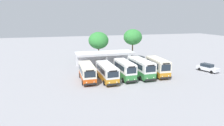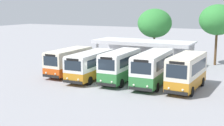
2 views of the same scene
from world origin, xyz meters
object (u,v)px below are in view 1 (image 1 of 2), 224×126
object	(u,v)px
city_bus_middle_cream	(125,69)
waiting_chair_middle_seat	(105,65)
city_bus_nearest_orange	(87,72)
waiting_chair_end_by_column	(100,65)
waiting_chair_second_from_end	(103,65)
parked_car_flank	(208,68)
city_bus_fifth_blue	(158,66)
city_bus_fourth_amber	(141,67)
city_bus_second_in_row	(107,72)

from	to	relation	value
city_bus_middle_cream	waiting_chair_middle_seat	xyz separation A→B (m)	(-1.37, 9.47, -1.30)
city_bus_nearest_orange	waiting_chair_end_by_column	size ratio (longest dim) A/B	8.13
waiting_chair_end_by_column	city_bus_middle_cream	bearing A→B (deg)	-73.79
waiting_chair_end_by_column	waiting_chair_second_from_end	bearing A→B (deg)	7.09
parked_car_flank	waiting_chair_end_by_column	xyz separation A→B (m)	(-21.31, 9.41, -0.31)
city_bus_middle_cream	waiting_chair_middle_seat	bearing A→B (deg)	98.23
city_bus_fifth_blue	parked_car_flank	size ratio (longest dim) A/B	1.47
city_bus_fourth_amber	city_bus_second_in_row	bearing A→B (deg)	-173.73
city_bus_nearest_orange	city_bus_middle_cream	size ratio (longest dim) A/B	1.02
city_bus_middle_cream	waiting_chair_second_from_end	world-z (taller)	city_bus_middle_cream
parked_car_flank	waiting_chair_end_by_column	bearing A→B (deg)	156.17
parked_car_flank	waiting_chair_middle_seat	distance (m)	22.07
city_bus_nearest_orange	waiting_chair_second_from_end	distance (m)	10.23
city_bus_middle_cream	waiting_chair_second_from_end	xyz separation A→B (m)	(-2.06, 9.51, -1.30)
waiting_chair_end_by_column	city_bus_fourth_amber	bearing A→B (deg)	-55.15
city_bus_fourth_amber	city_bus_middle_cream	bearing A→B (deg)	-171.06
city_bus_fifth_blue	waiting_chair_second_from_end	world-z (taller)	city_bus_fifth_blue
city_bus_nearest_orange	city_bus_middle_cream	bearing A→B (deg)	-4.77
waiting_chair_second_from_end	waiting_chair_middle_seat	distance (m)	0.69
city_bus_second_in_row	city_bus_fourth_amber	size ratio (longest dim) A/B	0.95
parked_car_flank	waiting_chair_end_by_column	size ratio (longest dim) A/B	5.40
city_bus_second_in_row	waiting_chair_second_from_end	distance (m)	9.89
city_bus_fourth_amber	waiting_chair_middle_seat	world-z (taller)	city_bus_fourth_amber
city_bus_nearest_orange	city_bus_second_in_row	size ratio (longest dim) A/B	0.91
parked_car_flank	waiting_chair_middle_seat	xyz separation A→B (m)	(-19.94, 9.45, -0.31)
waiting_chair_second_from_end	city_bus_middle_cream	bearing A→B (deg)	-77.81
city_bus_second_in_row	waiting_chair_middle_seat	xyz separation A→B (m)	(2.08, 9.68, -1.14)
city_bus_nearest_orange	city_bus_fifth_blue	bearing A→B (deg)	-1.44
city_bus_middle_cream	parked_car_flank	size ratio (longest dim) A/B	1.47
city_bus_nearest_orange	waiting_chair_middle_seat	xyz separation A→B (m)	(5.52, 8.90, -1.16)
city_bus_fourth_amber	waiting_chair_second_from_end	distance (m)	10.60
city_bus_nearest_orange	city_bus_second_in_row	distance (m)	3.54
city_bus_fifth_blue	waiting_chair_end_by_column	distance (m)	13.38
city_bus_middle_cream	city_bus_fourth_amber	xyz separation A→B (m)	(3.45, 0.54, 0.02)
city_bus_fifth_blue	waiting_chair_middle_seat	xyz separation A→B (m)	(-8.26, 9.24, -1.33)
waiting_chair_middle_seat	city_bus_middle_cream	bearing A→B (deg)	-81.77
waiting_chair_end_by_column	city_bus_fifth_blue	bearing A→B (deg)	-43.68
city_bus_middle_cream	waiting_chair_second_from_end	size ratio (longest dim) A/B	7.95
waiting_chair_end_by_column	city_bus_nearest_orange	bearing A→B (deg)	-115.13
parked_car_flank	waiting_chair_second_from_end	bearing A→B (deg)	155.28
city_bus_nearest_orange	parked_car_flank	distance (m)	25.48
city_bus_middle_cream	city_bus_fourth_amber	size ratio (longest dim) A/B	0.85
city_bus_middle_cream	waiting_chair_end_by_column	world-z (taller)	city_bus_middle_cream
city_bus_second_in_row	city_bus_middle_cream	bearing A→B (deg)	3.56
waiting_chair_end_by_column	waiting_chair_middle_seat	distance (m)	1.37
city_bus_middle_cream	city_bus_nearest_orange	bearing A→B (deg)	175.23
waiting_chair_end_by_column	waiting_chair_second_from_end	size ratio (longest dim) A/B	1.00
city_bus_middle_cream	city_bus_fourth_amber	bearing A→B (deg)	8.94
city_bus_fifth_blue	waiting_chair_middle_seat	world-z (taller)	city_bus_fifth_blue
city_bus_middle_cream	waiting_chair_end_by_column	size ratio (longest dim) A/B	7.95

